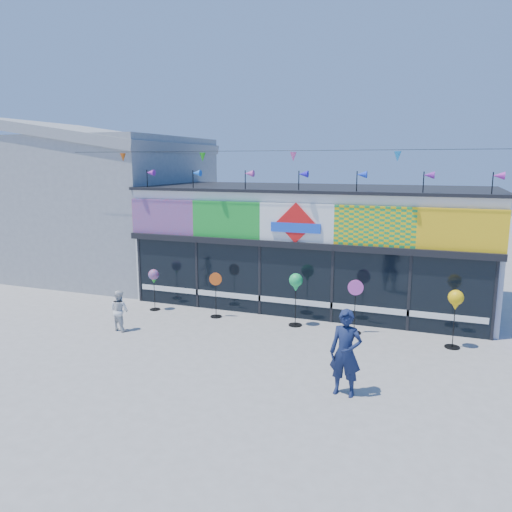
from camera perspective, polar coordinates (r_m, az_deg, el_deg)
The scene contains 10 objects.
ground at distance 13.27m, azimuth 0.26°, elevation -11.30°, with size 80.00×80.00×0.00m, color gray.
kite_shop at distance 18.23m, azimuth 6.74°, elevation 1.40°, with size 16.00×5.70×5.31m.
neighbour_building at distance 23.45m, azimuth -17.09°, elevation 5.92°, with size 8.18×7.20×6.87m.
spinner_0 at distance 17.19m, azimuth -11.61°, elevation -2.43°, with size 0.36×0.36×1.41m.
spinner_1 at distance 16.20m, azimuth -4.62°, elevation -4.32°, with size 0.41×0.38×1.48m.
spinner_2 at distance 15.23m, azimuth 4.57°, elevation -3.21°, with size 0.42×0.42×1.65m.
spinner_3 at distance 14.90m, azimuth 11.24°, elevation -5.55°, with size 0.45×0.41×1.61m.
spinner_4 at distance 14.41m, azimuth 21.85°, elevation -4.87°, with size 0.41×0.41×1.62m.
adult_man at distance 11.03m, azimuth 10.21°, elevation -10.84°, with size 0.69×0.45×1.90m, color #141E41.
child at distance 15.49m, azimuth -15.34°, elevation -6.02°, with size 0.60×0.34×1.23m, color silver.
Camera 1 is at (4.26, -11.54, 4.97)m, focal length 35.00 mm.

